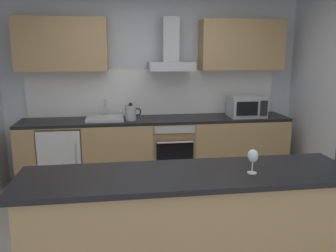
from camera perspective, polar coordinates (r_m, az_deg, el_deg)
The scene contains 13 objects.
ground at distance 3.58m, azimuth 1.25°, elevation -18.47°, with size 5.26×4.97×0.02m, color gray.
wall_back at distance 5.13m, azimuth -2.41°, elevation 6.46°, with size 5.26×0.12×2.60m, color silver.
backsplash_tile at distance 5.06m, azimuth -2.32°, elevation 5.59°, with size 3.62×0.02×0.66m, color white.
counter_back at distance 4.92m, azimuth -1.87°, elevation -3.89°, with size 3.75×0.60×0.90m.
counter_island at distance 2.71m, azimuth 3.32°, elevation -17.26°, with size 2.45×0.64×0.96m.
upper_cabinets at distance 4.87m, azimuth -2.20°, elevation 13.34°, with size 3.70×0.32×0.70m.
oven at distance 4.92m, azimuth 0.63°, elevation -3.76°, with size 0.60×0.62×0.80m.
refrigerator at distance 4.94m, azimuth -17.08°, elevation -4.69°, with size 0.58×0.60×0.85m.
microwave at distance 5.04m, azimuth 12.92°, elevation 3.19°, with size 0.50×0.38×0.30m.
sink at distance 4.77m, azimuth -10.42°, elevation 1.31°, with size 0.50×0.40×0.26m.
kettle at distance 4.71m, azimuth -6.20°, elevation 2.26°, with size 0.29×0.15×0.24m.
range_hood at distance 4.85m, azimuth 0.43°, elevation 11.90°, with size 0.62×0.45×0.72m.
wine_glass at distance 2.53m, azimuth 13.91°, elevation -5.00°, with size 0.08×0.08×0.18m.
Camera 1 is at (-0.51, -3.03, 1.82)m, focal length 36.68 mm.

